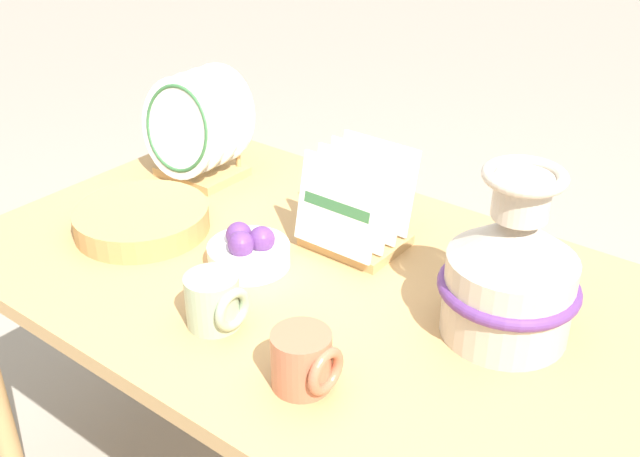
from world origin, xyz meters
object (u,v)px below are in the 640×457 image
at_px(mug_sage_glaze, 215,301).
at_px(ceramic_vase, 511,272).
at_px(mug_terracotta_glaze, 304,361).
at_px(wicker_charger_stack, 142,219).
at_px(fruit_bowl, 249,251).
at_px(dish_rack_round_plates, 196,134).
at_px(dish_rack_square_plates, 356,213).

bearing_deg(mug_sage_glaze, ceramic_vase, 35.33).
height_order(ceramic_vase, mug_terracotta_glaze, ceramic_vase).
bearing_deg(ceramic_vase, mug_sage_glaze, -144.67).
height_order(ceramic_vase, wicker_charger_stack, ceramic_vase).
relative_size(mug_sage_glaze, fruit_bowl, 0.64).
distance_m(dish_rack_round_plates, mug_sage_glaze, 0.64).
xyz_separation_m(dish_rack_square_plates, mug_sage_glaze, (-0.03, -0.39, -0.03)).
relative_size(dish_rack_round_plates, mug_terracotta_glaze, 2.51).
bearing_deg(fruit_bowl, mug_sage_glaze, -64.01).
relative_size(ceramic_vase, fruit_bowl, 1.89).
height_order(mug_terracotta_glaze, fruit_bowl, mug_terracotta_glaze).
height_order(dish_rack_square_plates, fruit_bowl, dish_rack_square_plates).
distance_m(ceramic_vase, dish_rack_square_plates, 0.40).
distance_m(mug_sage_glaze, fruit_bowl, 0.21).
bearing_deg(dish_rack_round_plates, dish_rack_square_plates, -3.73).
distance_m(wicker_charger_stack, mug_terracotta_glaze, 0.63).
height_order(mug_sage_glaze, mug_terracotta_glaze, same).
bearing_deg(fruit_bowl, ceramic_vase, 12.28).
bearing_deg(dish_rack_round_plates, mug_sage_glaze, -41.41).
relative_size(wicker_charger_stack, mug_terracotta_glaze, 2.74).
relative_size(ceramic_vase, dish_rack_round_plates, 1.18).
bearing_deg(mug_sage_glaze, dish_rack_round_plates, 138.59).
bearing_deg(dish_rack_square_plates, mug_sage_glaze, -94.98).
height_order(dish_rack_square_plates, mug_sage_glaze, dish_rack_square_plates).
bearing_deg(dish_rack_round_plates, fruit_bowl, -31.26).
distance_m(ceramic_vase, wicker_charger_stack, 0.81).
bearing_deg(fruit_bowl, dish_rack_round_plates, 148.74).
distance_m(mug_terracotta_glaze, fruit_bowl, 0.39).
height_order(dish_rack_round_plates, dish_rack_square_plates, dish_rack_round_plates).
relative_size(wicker_charger_stack, fruit_bowl, 1.75).
distance_m(dish_rack_round_plates, fruit_bowl, 0.46).
height_order(ceramic_vase, dish_rack_round_plates, ceramic_vase).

